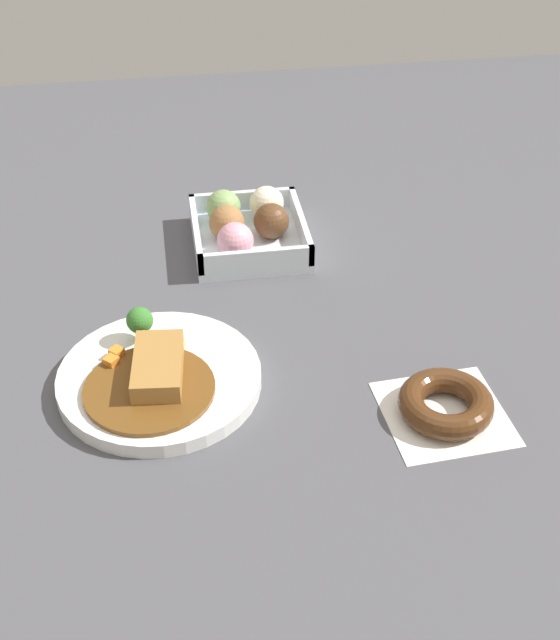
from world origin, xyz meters
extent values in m
plane|color=#4C4C51|center=(0.00, 0.00, 0.00)|extent=(1.60, 1.60, 0.00)
cylinder|color=white|center=(0.14, -0.09, 0.01)|extent=(0.23, 0.23, 0.02)
cylinder|color=brown|center=(0.17, -0.10, 0.02)|extent=(0.15, 0.15, 0.01)
cube|color=#A87538|center=(0.15, -0.09, 0.04)|extent=(0.11, 0.06, 0.02)
cylinder|color=white|center=(0.10, -0.06, 0.02)|extent=(0.05, 0.05, 0.00)
ellipsoid|color=yellow|center=(0.10, -0.06, 0.03)|extent=(0.02, 0.02, 0.01)
cylinder|color=#8CB766|center=(0.07, -0.10, 0.03)|extent=(0.01, 0.01, 0.02)
sphere|color=#387A2D|center=(0.07, -0.10, 0.05)|extent=(0.03, 0.03, 0.03)
cube|color=orange|center=(0.12, -0.14, 0.03)|extent=(0.02, 0.02, 0.01)
cube|color=orange|center=(0.10, -0.13, 0.02)|extent=(0.02, 0.02, 0.01)
cube|color=silver|center=(-0.15, 0.05, 0.01)|extent=(0.17, 0.16, 0.01)
cube|color=silver|center=(-0.23, 0.05, 0.03)|extent=(0.01, 0.16, 0.03)
cube|color=silver|center=(-0.06, 0.05, 0.03)|extent=(0.01, 0.16, 0.03)
cube|color=silver|center=(-0.15, -0.02, 0.03)|extent=(0.17, 0.01, 0.03)
cube|color=silver|center=(-0.15, 0.13, 0.03)|extent=(0.17, 0.01, 0.03)
sphere|color=#84A860|center=(-0.20, 0.02, 0.04)|extent=(0.05, 0.05, 0.05)
sphere|color=#9E6B3D|center=(-0.15, 0.02, 0.04)|extent=(0.05, 0.05, 0.05)
sphere|color=pink|center=(-0.10, 0.03, 0.04)|extent=(0.05, 0.05, 0.05)
sphere|color=#EFE5C6|center=(-0.20, 0.09, 0.04)|extent=(0.05, 0.05, 0.05)
sphere|color=brown|center=(-0.15, 0.09, 0.04)|extent=(0.05, 0.05, 0.05)
cube|color=white|center=(0.23, 0.22, 0.00)|extent=(0.14, 0.14, 0.00)
torus|color=#4C2B14|center=(0.23, 0.22, 0.02)|extent=(0.11, 0.11, 0.03)
camera|label=1|loc=(0.89, -0.06, 0.66)|focal=48.26mm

